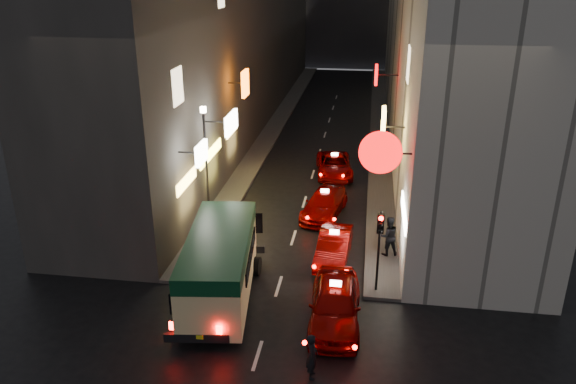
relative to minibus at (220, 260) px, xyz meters
The scene contains 13 objects.
building_left 28.37m from the minibus, 102.43° to the left, with size 7.50×52.00×18.00m.
building_right 29.53m from the minibus, 69.37° to the left, with size 7.99×52.00×18.00m.
sidewalk_left 26.95m from the minibus, 94.60° to the left, with size 1.50×52.00×0.15m, color #4C4A46.
sidewalk_right 27.60m from the minibus, 76.69° to the left, with size 1.50×52.00×0.15m, color #4C4A46.
minibus is the anchor object (origin of this frame).
taxi_near 4.73m from the minibus, 10.72° to the right, with size 2.56×5.88×2.02m.
taxi_second 5.84m from the minibus, 43.27° to the left, with size 2.21×4.84×1.68m.
taxi_third 9.41m from the minibus, 69.04° to the left, with size 2.74×5.02×1.68m.
taxi_far 15.35m from the minibus, 77.04° to the left, with size 2.53×4.94×1.68m.
pedestrian_crossing 5.72m from the minibus, 44.33° to the right, with size 0.60×0.38×1.81m, color black.
pedestrian_sidewalk 8.01m from the minibus, 34.36° to the left, with size 0.79×0.50×2.11m, color black.
traffic_light 6.29m from the minibus, 11.89° to the left, with size 0.26×0.43×3.50m.
lamp_post 6.47m from the minibus, 109.95° to the left, with size 0.28×0.28×6.22m.
Camera 1 is at (3.32, -11.34, 12.45)m, focal length 35.00 mm.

